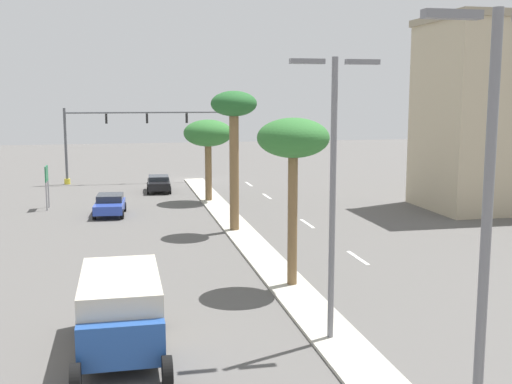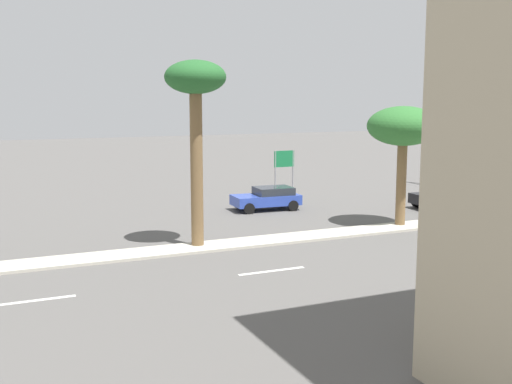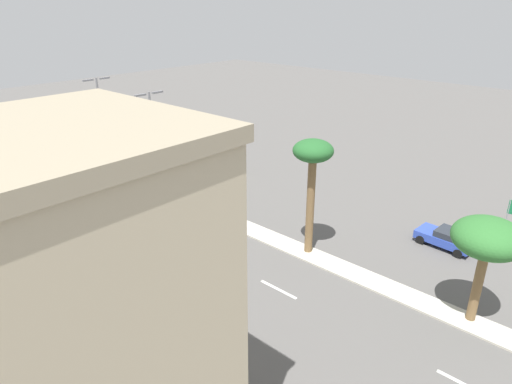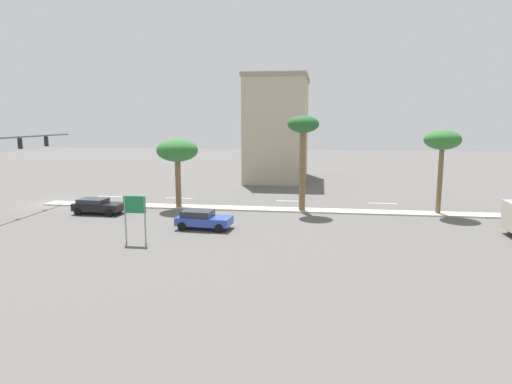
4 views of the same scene
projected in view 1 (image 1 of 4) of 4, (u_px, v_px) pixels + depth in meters
name	position (u px, v px, depth m)	size (l,w,h in m)	color
ground_plane	(258.00, 252.00, 32.96)	(160.00, 160.00, 0.00)	#565451
median_curb	(303.00, 302.00, 24.82)	(1.80, 75.62, 0.12)	#B7B2A3
lane_stripe_rear	(249.00, 184.00, 58.49)	(0.20, 2.80, 0.01)	silver
lane_stripe_right	(267.00, 196.00, 51.32)	(0.20, 2.80, 0.01)	silver
lane_stripe_leading	(307.00, 224.00, 40.33)	(0.20, 2.80, 0.01)	silver
lane_stripe_outboard	(358.00, 258.00, 31.79)	(0.20, 2.80, 0.01)	silver
traffic_signal_gantry	(108.00, 134.00, 58.55)	(15.00, 0.53, 6.94)	#515459
directional_road_sign	(47.00, 178.00, 45.24)	(0.10, 1.48, 3.11)	gray
palm_tree_front	(208.00, 135.00, 48.05)	(3.69, 3.69, 6.14)	brown
palm_tree_near	(234.00, 115.00, 37.00)	(2.69, 2.69, 8.19)	brown
palm_tree_center	(293.00, 143.00, 26.10)	(2.99, 2.99, 7.01)	brown
street_lamp_outboard	(333.00, 176.00, 20.24)	(2.90, 0.24, 9.08)	slate
street_lamp_inboard	(487.00, 221.00, 11.92)	(2.90, 0.24, 9.44)	slate
sedan_blue_far	(110.00, 204.00, 43.16)	(2.22, 4.08, 1.37)	#2D47AD
sedan_black_trailing	(159.00, 183.00, 53.87)	(2.13, 4.18, 1.29)	black
box_truck	(121.00, 312.00, 19.91)	(2.73, 6.09, 2.39)	#234C99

